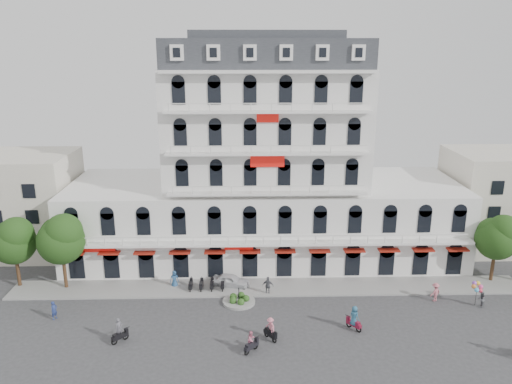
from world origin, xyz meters
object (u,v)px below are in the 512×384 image
object	(u,v)px
rider_east	(354,318)
balloon_vendor	(480,294)
rider_southwest	(251,342)
rider_center	(270,328)
rider_west	(119,331)
parked_car	(231,280)

from	to	relation	value
rider_east	balloon_vendor	bearing A→B (deg)	-112.56
balloon_vendor	rider_southwest	bearing A→B (deg)	-162.56
rider_center	balloon_vendor	world-z (taller)	balloon_vendor
rider_west	rider_center	distance (m)	12.83
rider_east	balloon_vendor	size ratio (longest dim) A/B	0.95
rider_west	balloon_vendor	xyz separation A→B (m)	(33.32, 5.25, 0.25)
parked_car	rider_center	size ratio (longest dim) A/B	1.84
rider_west	rider_east	bearing A→B (deg)	-40.74
rider_west	rider_southwest	size ratio (longest dim) A/B	1.17
rider_west	rider_east	world-z (taller)	rider_east
rider_east	parked_car	bearing A→B (deg)	13.48
rider_southwest	rider_east	world-z (taller)	rider_east
rider_southwest	rider_center	size ratio (longest dim) A/B	0.92
rider_west	rider_southwest	xyz separation A→B (m)	(11.17, -1.71, -0.08)
rider_southwest	balloon_vendor	world-z (taller)	balloon_vendor
parked_car	rider_center	distance (m)	10.62
rider_southwest	rider_center	world-z (taller)	rider_center
rider_east	rider_southwest	bearing A→B (deg)	70.05
rider_southwest	rider_east	xyz separation A→B (m)	(9.17, 3.15, 0.22)
rider_east	rider_center	size ratio (longest dim) A/B	1.09
rider_southwest	balloon_vendor	xyz separation A→B (m)	(22.15, 6.96, 0.33)
parked_car	balloon_vendor	bearing A→B (deg)	-86.94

